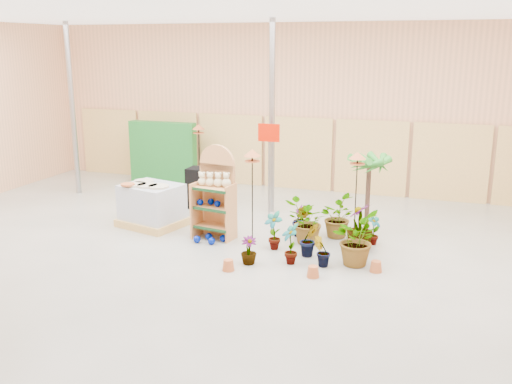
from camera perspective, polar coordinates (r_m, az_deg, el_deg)
room at (r=10.92m, az=-2.51°, el=5.57°), size 15.20×12.10×4.70m
display_shelf at (r=11.80m, az=-4.01°, el=-0.36°), size 0.88×0.63×1.94m
teddy_bears at (r=11.63m, az=-4.10°, el=1.16°), size 0.72×0.19×0.31m
gazing_balls_shelf at (r=11.74m, az=-4.21°, el=-1.07°), size 0.71×0.24×0.14m
gazing_balls_floor at (r=11.69m, az=-4.61°, el=-4.69°), size 0.63×0.39×0.15m
pallet_stack at (r=12.82m, az=-10.37°, el=-1.31°), size 1.54×1.39×0.98m
charcoal_planters at (r=14.09m, az=-5.75°, el=0.43°), size 0.50×0.50×1.00m
trellis_stock at (r=16.57m, az=-9.28°, el=3.85°), size 2.00×0.30×1.80m
offer_sign at (r=12.92m, az=1.31°, el=4.07°), size 0.50×0.08×2.20m
bird_table_front at (r=11.22m, az=-0.38°, el=3.62°), size 0.34×0.34×1.93m
bird_table_right at (r=11.41m, az=10.12°, el=3.32°), size 0.34×0.34×1.87m
bird_table_back at (r=15.56m, az=-5.76°, el=6.28°), size 0.34×0.34×1.84m
palm at (r=12.13m, az=11.28°, el=2.96°), size 0.70×0.70×1.80m
potted_plant_0 at (r=11.18m, az=1.79°, el=-3.87°), size 0.48×0.43×0.77m
potted_plant_1 at (r=10.88m, az=5.35°, el=-4.75°), size 0.47×0.45×0.67m
potted_plant_2 at (r=11.47m, az=5.15°, el=-3.01°), size 1.00×1.06×0.93m
potted_plant_3 at (r=11.28m, az=10.34°, el=-3.44°), size 0.59×0.59×0.96m
potted_plant_4 at (r=11.68m, az=11.67°, el=-3.69°), size 0.38×0.41×0.64m
potted_plant_5 at (r=11.97m, az=4.54°, el=-2.87°), size 0.41×0.35×0.69m
potted_plant_6 at (r=12.00m, az=7.98°, el=-2.44°), size 0.91×0.98×0.88m
potted_plant_7 at (r=10.48m, az=-0.73°, el=-5.87°), size 0.38×0.38×0.52m
potted_plant_8 at (r=10.48m, az=3.47°, el=-5.18°), size 0.45×0.49×0.77m
potted_plant_9 at (r=10.41m, az=6.61°, el=-5.94°), size 0.41×0.39×0.57m
potted_plant_10 at (r=10.55m, az=9.87°, el=-4.62°), size 0.77×0.89×0.98m
potted_plant_11 at (r=12.30m, az=4.49°, el=-2.64°), size 0.46×0.46×0.58m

